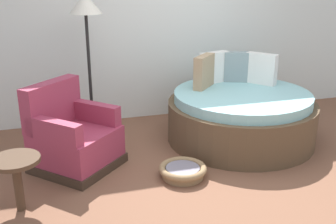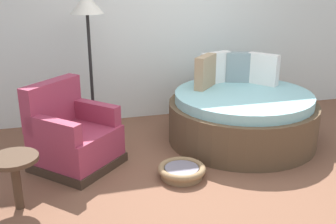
{
  "view_description": "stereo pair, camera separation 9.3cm",
  "coord_description": "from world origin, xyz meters",
  "px_view_note": "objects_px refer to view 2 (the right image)",
  "views": [
    {
      "loc": [
        -1.56,
        -3.63,
        2.09
      ],
      "look_at": [
        -0.32,
        0.6,
        0.55
      ],
      "focal_mm": 43.88,
      "sensor_mm": 36.0,
      "label": 1
    },
    {
      "loc": [
        -1.47,
        -3.65,
        2.09
      ],
      "look_at": [
        -0.32,
        0.6,
        0.55
      ],
      "focal_mm": 43.88,
      "sensor_mm": 36.0,
      "label": 2
    }
  ],
  "objects_px": {
    "floor_lamp": "(88,18)",
    "round_daybed": "(242,115)",
    "side_table": "(14,166)",
    "red_armchair": "(72,138)",
    "pet_basket": "(182,171)"
  },
  "relations": [
    {
      "from": "red_armchair",
      "to": "floor_lamp",
      "type": "height_order",
      "value": "floor_lamp"
    },
    {
      "from": "red_armchair",
      "to": "floor_lamp",
      "type": "distance_m",
      "value": 1.5
    },
    {
      "from": "red_armchair",
      "to": "floor_lamp",
      "type": "relative_size",
      "value": 0.62
    },
    {
      "from": "floor_lamp",
      "to": "red_armchair",
      "type": "bearing_deg",
      "value": -110.14
    },
    {
      "from": "pet_basket",
      "to": "floor_lamp",
      "type": "relative_size",
      "value": 0.28
    },
    {
      "from": "red_armchair",
      "to": "pet_basket",
      "type": "height_order",
      "value": "red_armchair"
    },
    {
      "from": "side_table",
      "to": "floor_lamp",
      "type": "relative_size",
      "value": 0.29
    },
    {
      "from": "side_table",
      "to": "round_daybed",
      "type": "bearing_deg",
      "value": 19.89
    },
    {
      "from": "red_armchair",
      "to": "pet_basket",
      "type": "distance_m",
      "value": 1.26
    },
    {
      "from": "side_table",
      "to": "red_armchair",
      "type": "bearing_deg",
      "value": 54.99
    },
    {
      "from": "side_table",
      "to": "floor_lamp",
      "type": "height_order",
      "value": "floor_lamp"
    },
    {
      "from": "pet_basket",
      "to": "floor_lamp",
      "type": "xyz_separation_m",
      "value": [
        -0.78,
        1.43,
        1.46
      ]
    },
    {
      "from": "floor_lamp",
      "to": "round_daybed",
      "type": "bearing_deg",
      "value": -19.74
    },
    {
      "from": "round_daybed",
      "to": "side_table",
      "type": "bearing_deg",
      "value": -160.11
    },
    {
      "from": "floor_lamp",
      "to": "side_table",
      "type": "bearing_deg",
      "value": -117.71
    }
  ]
}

